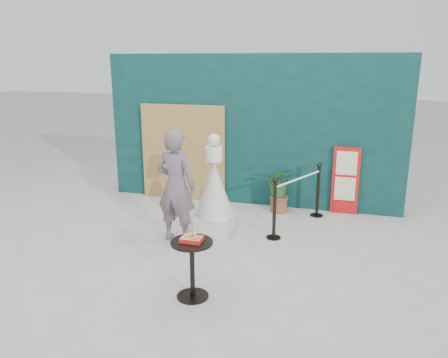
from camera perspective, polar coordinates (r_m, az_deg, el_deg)
The scene contains 10 objects.
ground at distance 6.39m, azimuth -3.07°, elevation -11.45°, with size 60.00×60.00×0.00m, color #ADAAA5.
back_wall at distance 8.85m, azimuth 3.56°, elevation 6.33°, with size 6.00×0.30×3.00m, color #0A2D2D.
bamboo_fence at distance 9.15m, azimuth -5.39°, elevation 3.40°, with size 1.80×0.08×2.00m, color tan.
woman at distance 7.00m, azimuth -6.31°, elevation -0.98°, with size 0.67×0.44×1.84m, color slate.
menu_board at distance 8.62m, azimuth 15.58°, elevation -0.23°, with size 0.50×0.07×1.30m.
statue at distance 7.37m, azimuth -1.28°, elevation -1.87°, with size 0.67×0.67×1.71m.
cafe_table at distance 5.45m, azimuth -4.19°, elevation -10.56°, with size 0.52×0.52×0.75m.
food_basket at distance 5.33m, azimuth -4.22°, elevation -7.75°, with size 0.26×0.19×0.11m.
planter at distance 8.49m, azimuth 7.24°, elevation -0.92°, with size 0.53×0.46×0.90m.
stanchion_barrier at distance 7.79m, azimuth 9.60°, elevation -2.70°, with size 0.84×1.54×1.03m.
Camera 1 is at (1.92, -5.38, 2.87)m, focal length 35.00 mm.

